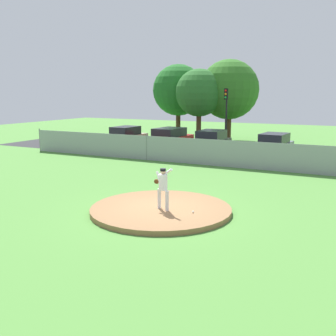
# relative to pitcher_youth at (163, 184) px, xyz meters

# --- Properties ---
(ground_plane) EXTENTS (80.00, 80.00, 0.00)m
(ground_plane) POSITION_rel_pitcher_youth_xyz_m (-0.20, 6.22, -1.13)
(ground_plane) COLOR #4C8438
(asphalt_strip) EXTENTS (44.00, 7.00, 0.01)m
(asphalt_strip) POSITION_rel_pitcher_youth_xyz_m (-0.20, 14.72, -1.12)
(asphalt_strip) COLOR #2B2B2D
(asphalt_strip) RESTS_ON ground_plane
(pitchers_mound) EXTENTS (5.30, 5.30, 0.18)m
(pitchers_mound) POSITION_rel_pitcher_youth_xyz_m (-0.20, 0.22, -1.04)
(pitchers_mound) COLOR olive
(pitchers_mound) RESTS_ON ground_plane
(pitcher_youth) EXTENTS (0.82, 0.32, 1.59)m
(pitcher_youth) POSITION_rel_pitcher_youth_xyz_m (0.00, 0.00, 0.00)
(pitcher_youth) COLOR silver
(pitcher_youth) RESTS_ON pitchers_mound
(baseball) EXTENTS (0.07, 0.07, 0.07)m
(baseball) POSITION_rel_pitcher_youth_xyz_m (1.17, 0.10, -0.91)
(baseball) COLOR white
(baseball) RESTS_ON pitchers_mound
(chainlink_fence) EXTENTS (31.82, 0.07, 1.73)m
(chainlink_fence) POSITION_rel_pitcher_youth_xyz_m (-0.20, 10.22, -0.31)
(chainlink_fence) COLOR gray
(chainlink_fence) RESTS_ON ground_plane
(parked_car_charcoal) EXTENTS (1.94, 4.27, 1.74)m
(parked_car_charcoal) POSITION_rel_pitcher_youth_xyz_m (-3.66, 14.72, -0.31)
(parked_car_charcoal) COLOR #232328
(parked_car_charcoal) RESTS_ON ground_plane
(parked_car_red) EXTENTS (2.21, 4.88, 1.74)m
(parked_car_red) POSITION_rel_pitcher_youth_xyz_m (-7.30, 15.08, -0.29)
(parked_car_red) COLOR #A81919
(parked_car_red) RESTS_ON ground_plane
(parked_car_slate) EXTENTS (2.05, 4.25, 1.69)m
(parked_car_slate) POSITION_rel_pitcher_youth_xyz_m (0.82, 15.05, -0.33)
(parked_car_slate) COLOR slate
(parked_car_slate) RESTS_ON ground_plane
(parked_car_champagne) EXTENTS (1.90, 4.29, 1.75)m
(parked_car_champagne) POSITION_rel_pitcher_youth_xyz_m (-11.05, 14.61, -0.30)
(parked_car_champagne) COLOR tan
(parked_car_champagne) RESTS_ON ground_plane
(traffic_cone_orange) EXTENTS (0.40, 0.40, 0.55)m
(traffic_cone_orange) POSITION_rel_pitcher_youth_xyz_m (3.10, 15.95, -0.87)
(traffic_cone_orange) COLOR orange
(traffic_cone_orange) RESTS_ON asphalt_strip
(traffic_light_near) EXTENTS (0.28, 0.46, 4.80)m
(traffic_light_near) POSITION_rel_pitcher_youth_xyz_m (-3.97, 18.81, 2.15)
(traffic_light_near) COLOR black
(traffic_light_near) RESTS_ON ground_plane
(tree_slender_far) EXTENTS (4.94, 4.94, 7.18)m
(tree_slender_far) POSITION_rel_pitcher_youth_xyz_m (-10.22, 22.85, 3.56)
(tree_slender_far) COLOR #4C331E
(tree_slender_far) RESTS_ON ground_plane
(tree_bushy_near) EXTENTS (4.30, 4.30, 6.60)m
(tree_bushy_near) POSITION_rel_pitcher_youth_xyz_m (-7.43, 21.38, 3.30)
(tree_bushy_near) COLOR #4C331E
(tree_bushy_near) RESTS_ON ground_plane
(tree_leaning_west) EXTENTS (5.52, 5.52, 7.50)m
(tree_leaning_west) POSITION_rel_pitcher_youth_xyz_m (-5.29, 23.44, 3.60)
(tree_leaning_west) COLOR #4C331E
(tree_leaning_west) RESTS_ON ground_plane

